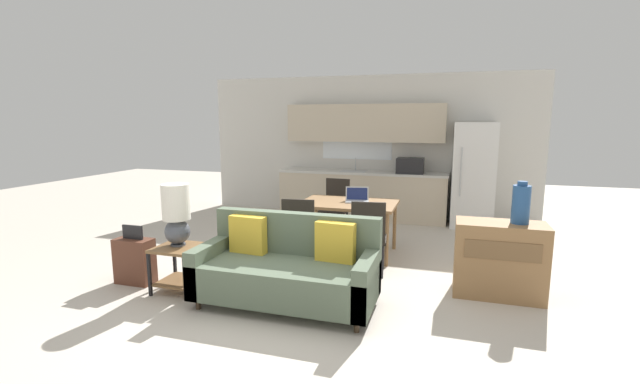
{
  "coord_description": "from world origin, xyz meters",
  "views": [
    {
      "loc": [
        1.6,
        -3.63,
        1.85
      ],
      "look_at": [
        0.02,
        1.5,
        0.95
      ],
      "focal_mm": 24.0,
      "sensor_mm": 36.0,
      "label": 1
    }
  ],
  "objects_px": {
    "laptop": "(357,198)",
    "dining_chair_far_left": "(335,205)",
    "credenza": "(499,259)",
    "dining_chair_near_right": "(369,235)",
    "refrigerator": "(473,175)",
    "dining_chair_near_left": "(300,231)",
    "side_table": "(179,261)",
    "couch": "(288,270)",
    "suitcase": "(135,260)",
    "table_lamp": "(176,213)",
    "dining_table": "(348,207)",
    "vase": "(521,204)"
  },
  "relations": [
    {
      "from": "dining_table",
      "to": "laptop",
      "type": "bearing_deg",
      "value": 40.9
    },
    {
      "from": "dining_chair_near_left",
      "to": "suitcase",
      "type": "bearing_deg",
      "value": 22.9
    },
    {
      "from": "refrigerator",
      "to": "table_lamp",
      "type": "xyz_separation_m",
      "value": [
        -3.19,
        -3.98,
        -0.05
      ]
    },
    {
      "from": "laptop",
      "to": "dining_chair_far_left",
      "type": "bearing_deg",
      "value": 111.94
    },
    {
      "from": "refrigerator",
      "to": "laptop",
      "type": "bearing_deg",
      "value": -127.68
    },
    {
      "from": "vase",
      "to": "refrigerator",
      "type": "bearing_deg",
      "value": 96.07
    },
    {
      "from": "refrigerator",
      "to": "dining_chair_far_left",
      "type": "height_order",
      "value": "refrigerator"
    },
    {
      "from": "laptop",
      "to": "dining_chair_near_left",
      "type": "bearing_deg",
      "value": -131.25
    },
    {
      "from": "side_table",
      "to": "suitcase",
      "type": "distance_m",
      "value": 0.63
    },
    {
      "from": "couch",
      "to": "vase",
      "type": "bearing_deg",
      "value": 20.79
    },
    {
      "from": "couch",
      "to": "refrigerator",
      "type": "bearing_deg",
      "value": 64.26
    },
    {
      "from": "dining_chair_far_left",
      "to": "refrigerator",
      "type": "bearing_deg",
      "value": 36.27
    },
    {
      "from": "dining_chair_far_left",
      "to": "dining_chair_near_left",
      "type": "distance_m",
      "value": 1.68
    },
    {
      "from": "dining_chair_near_left",
      "to": "suitcase",
      "type": "xyz_separation_m",
      "value": [
        -1.67,
        -0.96,
        -0.23
      ]
    },
    {
      "from": "table_lamp",
      "to": "refrigerator",
      "type": "bearing_deg",
      "value": 51.31
    },
    {
      "from": "side_table",
      "to": "laptop",
      "type": "distance_m",
      "value": 2.52
    },
    {
      "from": "couch",
      "to": "suitcase",
      "type": "height_order",
      "value": "couch"
    },
    {
      "from": "dining_chair_near_left",
      "to": "credenza",
      "type": "bearing_deg",
      "value": 169.73
    },
    {
      "from": "credenza",
      "to": "dining_chair_near_right",
      "type": "relative_size",
      "value": 0.98
    },
    {
      "from": "refrigerator",
      "to": "laptop",
      "type": "xyz_separation_m",
      "value": [
        -1.61,
        -2.08,
        -0.13
      ]
    },
    {
      "from": "vase",
      "to": "suitcase",
      "type": "distance_m",
      "value": 4.27
    },
    {
      "from": "refrigerator",
      "to": "couch",
      "type": "relative_size",
      "value": 1.01
    },
    {
      "from": "credenza",
      "to": "dining_chair_near_right",
      "type": "bearing_deg",
      "value": 171.81
    },
    {
      "from": "dining_table",
      "to": "couch",
      "type": "relative_size",
      "value": 0.73
    },
    {
      "from": "dining_chair_far_left",
      "to": "dining_table",
      "type": "bearing_deg",
      "value": -59.55
    },
    {
      "from": "refrigerator",
      "to": "dining_chair_near_left",
      "type": "height_order",
      "value": "refrigerator"
    },
    {
      "from": "suitcase",
      "to": "refrigerator",
      "type": "bearing_deg",
      "value": 46.36
    },
    {
      "from": "dining_table",
      "to": "dining_chair_near_left",
      "type": "distance_m",
      "value": 0.95
    },
    {
      "from": "table_lamp",
      "to": "dining_chair_far_left",
      "type": "bearing_deg",
      "value": 68.12
    },
    {
      "from": "side_table",
      "to": "suitcase",
      "type": "xyz_separation_m",
      "value": [
        -0.63,
        0.04,
        -0.07
      ]
    },
    {
      "from": "vase",
      "to": "laptop",
      "type": "relative_size",
      "value": 1.2
    },
    {
      "from": "dining_chair_near_left",
      "to": "laptop",
      "type": "bearing_deg",
      "value": -125.89
    },
    {
      "from": "side_table",
      "to": "credenza",
      "type": "height_order",
      "value": "credenza"
    },
    {
      "from": "dining_table",
      "to": "vase",
      "type": "distance_m",
      "value": 2.27
    },
    {
      "from": "refrigerator",
      "to": "couch",
      "type": "xyz_separation_m",
      "value": [
        -1.91,
        -3.96,
        -0.56
      ]
    },
    {
      "from": "laptop",
      "to": "couch",
      "type": "bearing_deg",
      "value": -111.58
    },
    {
      "from": "side_table",
      "to": "vase",
      "type": "bearing_deg",
      "value": 14.55
    },
    {
      "from": "dining_table",
      "to": "side_table",
      "type": "distance_m",
      "value": 2.38
    },
    {
      "from": "side_table",
      "to": "credenza",
      "type": "bearing_deg",
      "value": 14.85
    },
    {
      "from": "side_table",
      "to": "dining_chair_far_left",
      "type": "bearing_deg",
      "value": 68.88
    },
    {
      "from": "dining_chair_near_left",
      "to": "dining_chair_near_right",
      "type": "xyz_separation_m",
      "value": [
        0.84,
        0.08,
        0.0
      ]
    },
    {
      "from": "couch",
      "to": "table_lamp",
      "type": "xyz_separation_m",
      "value": [
        -1.28,
        -0.02,
        0.51
      ]
    },
    {
      "from": "side_table",
      "to": "table_lamp",
      "type": "relative_size",
      "value": 0.74
    },
    {
      "from": "dining_table",
      "to": "couch",
      "type": "distance_m",
      "value": 1.83
    },
    {
      "from": "vase",
      "to": "dining_chair_far_left",
      "type": "distance_m",
      "value": 3.08
    },
    {
      "from": "table_lamp",
      "to": "dining_chair_near_right",
      "type": "distance_m",
      "value": 2.21
    },
    {
      "from": "side_table",
      "to": "credenza",
      "type": "relative_size",
      "value": 0.55
    },
    {
      "from": "vase",
      "to": "dining_chair_near_left",
      "type": "xyz_separation_m",
      "value": [
        -2.45,
        0.1,
        -0.5
      ]
    },
    {
      "from": "credenza",
      "to": "couch",
      "type": "bearing_deg",
      "value": -158.26
    },
    {
      "from": "side_table",
      "to": "couch",
      "type": "bearing_deg",
      "value": 2.55
    }
  ]
}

